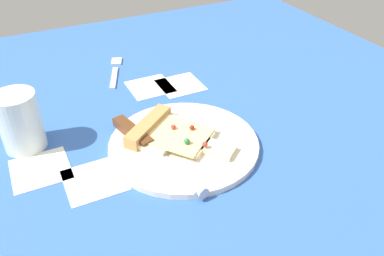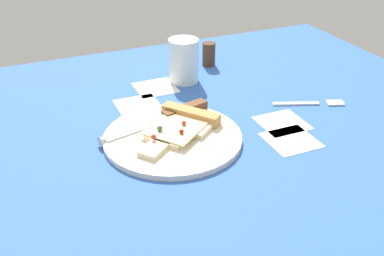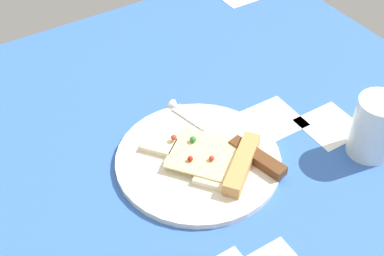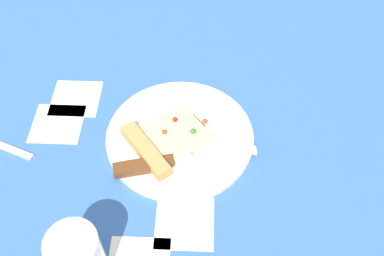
% 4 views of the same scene
% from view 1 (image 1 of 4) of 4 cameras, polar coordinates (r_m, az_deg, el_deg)
% --- Properties ---
extents(ground_plane, '(1.15, 1.15, 0.03)m').
position_cam_1_polar(ground_plane, '(0.79, 0.60, 1.39)').
color(ground_plane, '#3360B7').
rests_on(ground_plane, ground).
extents(plate, '(0.26, 0.26, 0.01)m').
position_cam_1_polar(plate, '(0.69, -1.19, -2.33)').
color(plate, silver).
rests_on(plate, ground_plane).
extents(pizza_slice, '(0.17, 0.19, 0.02)m').
position_cam_1_polar(pizza_slice, '(0.69, -3.14, -0.89)').
color(pizza_slice, beige).
rests_on(pizza_slice, plate).
extents(knife, '(0.08, 0.24, 0.02)m').
position_cam_1_polar(knife, '(0.67, -6.39, -2.50)').
color(knife, silver).
rests_on(knife, plate).
extents(drinking_glass, '(0.07, 0.07, 0.10)m').
position_cam_1_polar(drinking_glass, '(0.72, -23.45, 0.86)').
color(drinking_glass, silver).
rests_on(drinking_glass, ground_plane).
extents(fork, '(0.07, 0.15, 0.01)m').
position_cam_1_polar(fork, '(0.95, -10.97, 8.20)').
color(fork, silver).
rests_on(fork, ground_plane).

